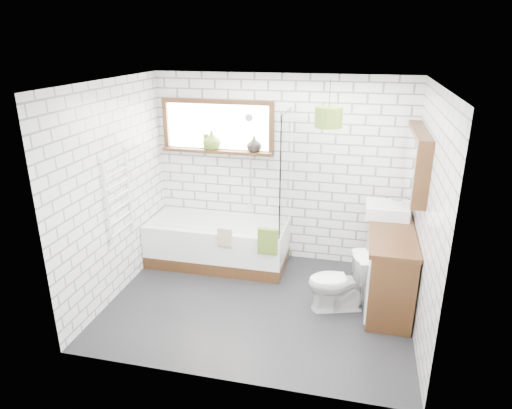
% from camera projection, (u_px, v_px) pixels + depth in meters
% --- Properties ---
extents(floor, '(3.40, 2.60, 0.01)m').
position_uv_depth(floor, '(258.00, 304.00, 5.32)').
color(floor, black).
rests_on(floor, ground).
extents(ceiling, '(3.40, 2.60, 0.01)m').
position_uv_depth(ceiling, '(259.00, 82.00, 4.45)').
color(ceiling, white).
rests_on(ceiling, ground).
extents(wall_back, '(3.40, 0.01, 2.50)m').
position_uv_depth(wall_back, '(280.00, 170.00, 6.07)').
color(wall_back, white).
rests_on(wall_back, ground).
extents(wall_front, '(3.40, 0.01, 2.50)m').
position_uv_depth(wall_front, '(223.00, 257.00, 3.69)').
color(wall_front, white).
rests_on(wall_front, ground).
extents(wall_left, '(0.01, 2.60, 2.50)m').
position_uv_depth(wall_left, '(114.00, 191.00, 5.25)').
color(wall_left, white).
rests_on(wall_left, ground).
extents(wall_right, '(0.01, 2.60, 2.50)m').
position_uv_depth(wall_right, '(426.00, 216.00, 4.52)').
color(wall_right, white).
rests_on(wall_right, ground).
extents(window, '(1.52, 0.16, 0.68)m').
position_uv_depth(window, '(217.00, 127.00, 6.02)').
color(window, '#351E0E').
rests_on(window, wall_back).
extents(towel_radiator, '(0.06, 0.52, 1.00)m').
position_uv_depth(towel_radiator, '(118.00, 196.00, 5.25)').
color(towel_radiator, white).
rests_on(towel_radiator, wall_left).
extents(mirror_cabinet, '(0.16, 1.20, 0.70)m').
position_uv_depth(mirror_cabinet, '(416.00, 161.00, 4.95)').
color(mirror_cabinet, '#351E0E').
rests_on(mirror_cabinet, wall_right).
extents(shower_riser, '(0.02, 0.02, 1.30)m').
position_uv_depth(shower_riser, '(250.00, 162.00, 6.08)').
color(shower_riser, silver).
rests_on(shower_riser, wall_back).
extents(bathtub, '(1.85, 0.81, 0.60)m').
position_uv_depth(bathtub, '(218.00, 242.00, 6.19)').
color(bathtub, white).
rests_on(bathtub, floor).
extents(shower_screen, '(0.02, 0.72, 1.50)m').
position_uv_depth(shower_screen, '(285.00, 172.00, 5.63)').
color(shower_screen, white).
rests_on(shower_screen, bathtub).
extents(towel_green, '(0.24, 0.07, 0.33)m').
position_uv_depth(towel_green, '(268.00, 241.00, 5.56)').
color(towel_green, '#516E21').
rests_on(towel_green, bathtub).
extents(towel_beige, '(0.18, 0.05, 0.24)m').
position_uv_depth(towel_beige, '(225.00, 237.00, 5.67)').
color(towel_beige, tan).
rests_on(towel_beige, bathtub).
extents(vanity, '(0.51, 1.57, 0.90)m').
position_uv_depth(vanity, '(389.00, 262.00, 5.31)').
color(vanity, '#351E0E').
rests_on(vanity, floor).
extents(basin, '(0.50, 0.44, 0.15)m').
position_uv_depth(basin, '(387.00, 210.00, 5.46)').
color(basin, white).
rests_on(basin, vanity).
extents(tap, '(0.04, 0.04, 0.16)m').
position_uv_depth(tap, '(401.00, 206.00, 5.40)').
color(tap, silver).
rests_on(tap, vanity).
extents(toilet, '(0.56, 0.75, 0.68)m').
position_uv_depth(toilet, '(338.00, 282.00, 5.10)').
color(toilet, white).
rests_on(toilet, floor).
extents(vase_olive, '(0.29, 0.29, 0.25)m').
position_uv_depth(vase_olive, '(212.00, 142.00, 6.08)').
color(vase_olive, '#587323').
rests_on(vase_olive, window).
extents(vase_dark, '(0.26, 0.26, 0.21)m').
position_uv_depth(vase_dark, '(254.00, 146.00, 5.96)').
color(vase_dark, black).
rests_on(vase_dark, window).
extents(bottle, '(0.08, 0.08, 0.20)m').
position_uv_depth(bottle, '(206.00, 143.00, 6.10)').
color(bottle, '#587323').
rests_on(bottle, window).
extents(pendant, '(0.30, 0.30, 0.22)m').
position_uv_depth(pendant, '(329.00, 117.00, 4.96)').
color(pendant, '#516E21').
rests_on(pendant, ceiling).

